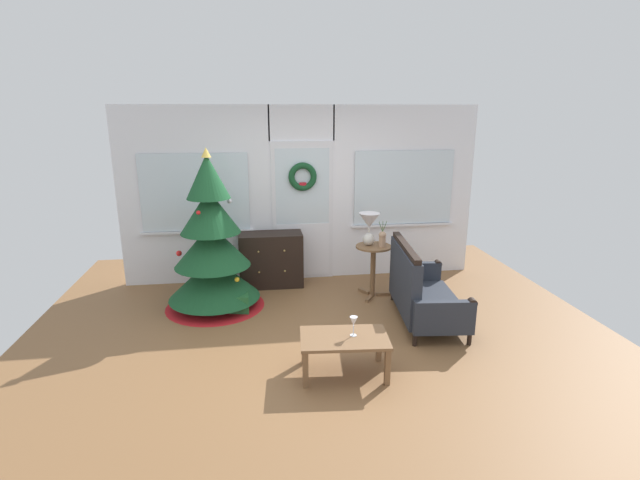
{
  "coord_description": "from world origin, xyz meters",
  "views": [
    {
      "loc": [
        -0.7,
        -4.78,
        2.49
      ],
      "look_at": [
        0.05,
        0.55,
        1.0
      ],
      "focal_mm": 26.68,
      "sensor_mm": 36.0,
      "label": 1
    }
  ],
  "objects_px": {
    "settee_sofa": "(420,291)",
    "coffee_table": "(344,342)",
    "table_lamp": "(369,225)",
    "christmas_tree": "(212,252)",
    "dresser_cabinet": "(271,259)",
    "flower_vase": "(382,238)",
    "side_table": "(373,261)",
    "wine_glass": "(354,322)",
    "gift_box": "(239,304)"
  },
  "relations": [
    {
      "from": "christmas_tree",
      "to": "side_table",
      "type": "xyz_separation_m",
      "value": [
        2.12,
        0.06,
        -0.22
      ]
    },
    {
      "from": "dresser_cabinet",
      "to": "gift_box",
      "type": "xyz_separation_m",
      "value": [
        -0.45,
        -0.93,
        -0.27
      ]
    },
    {
      "from": "settee_sofa",
      "to": "flower_vase",
      "type": "xyz_separation_m",
      "value": [
        -0.27,
        0.78,
        0.46
      ]
    },
    {
      "from": "flower_vase",
      "to": "coffee_table",
      "type": "bearing_deg",
      "value": -114.97
    },
    {
      "from": "settee_sofa",
      "to": "coffee_table",
      "type": "distance_m",
      "value": 1.55
    },
    {
      "from": "side_table",
      "to": "flower_vase",
      "type": "xyz_separation_m",
      "value": [
        0.1,
        -0.06,
        0.33
      ]
    },
    {
      "from": "christmas_tree",
      "to": "coffee_table",
      "type": "relative_size",
      "value": 2.33
    },
    {
      "from": "flower_vase",
      "to": "wine_glass",
      "type": "height_order",
      "value": "flower_vase"
    },
    {
      "from": "dresser_cabinet",
      "to": "flower_vase",
      "type": "height_order",
      "value": "flower_vase"
    },
    {
      "from": "dresser_cabinet",
      "to": "flower_vase",
      "type": "xyz_separation_m",
      "value": [
        1.45,
        -0.68,
        0.45
      ]
    },
    {
      "from": "dresser_cabinet",
      "to": "settee_sofa",
      "type": "bearing_deg",
      "value": -40.2
    },
    {
      "from": "table_lamp",
      "to": "coffee_table",
      "type": "relative_size",
      "value": 0.5
    },
    {
      "from": "dresser_cabinet",
      "to": "table_lamp",
      "type": "height_order",
      "value": "table_lamp"
    },
    {
      "from": "side_table",
      "to": "coffee_table",
      "type": "distance_m",
      "value": 2.05
    },
    {
      "from": "table_lamp",
      "to": "christmas_tree",
      "type": "bearing_deg",
      "value": -177.28
    },
    {
      "from": "table_lamp",
      "to": "wine_glass",
      "type": "bearing_deg",
      "value": -107.49
    },
    {
      "from": "settee_sofa",
      "to": "table_lamp",
      "type": "relative_size",
      "value": 3.35
    },
    {
      "from": "dresser_cabinet",
      "to": "flower_vase",
      "type": "distance_m",
      "value": 1.67
    },
    {
      "from": "christmas_tree",
      "to": "wine_glass",
      "type": "distance_m",
      "value": 2.34
    },
    {
      "from": "christmas_tree",
      "to": "coffee_table",
      "type": "xyz_separation_m",
      "value": [
        1.36,
        -1.84,
        -0.4
      ]
    },
    {
      "from": "flower_vase",
      "to": "side_table",
      "type": "bearing_deg",
      "value": 149.04
    },
    {
      "from": "table_lamp",
      "to": "side_table",
      "type": "bearing_deg",
      "value": -33.69
    },
    {
      "from": "dresser_cabinet",
      "to": "table_lamp",
      "type": "distance_m",
      "value": 1.54
    },
    {
      "from": "gift_box",
      "to": "christmas_tree",
      "type": "bearing_deg",
      "value": 141.26
    },
    {
      "from": "coffee_table",
      "to": "wine_glass",
      "type": "xyz_separation_m",
      "value": [
        0.09,
        0.01,
        0.2
      ]
    },
    {
      "from": "settee_sofa",
      "to": "side_table",
      "type": "relative_size",
      "value": 2.05
    },
    {
      "from": "settee_sofa",
      "to": "wine_glass",
      "type": "distance_m",
      "value": 1.49
    },
    {
      "from": "flower_vase",
      "to": "wine_glass",
      "type": "bearing_deg",
      "value": -112.77
    },
    {
      "from": "coffee_table",
      "to": "side_table",
      "type": "bearing_deg",
      "value": 68.28
    },
    {
      "from": "settee_sofa",
      "to": "gift_box",
      "type": "bearing_deg",
      "value": 166.39
    },
    {
      "from": "christmas_tree",
      "to": "gift_box",
      "type": "height_order",
      "value": "christmas_tree"
    },
    {
      "from": "table_lamp",
      "to": "gift_box",
      "type": "distance_m",
      "value": 1.98
    },
    {
      "from": "side_table",
      "to": "coffee_table",
      "type": "height_order",
      "value": "side_table"
    },
    {
      "from": "settee_sofa",
      "to": "coffee_table",
      "type": "height_order",
      "value": "settee_sofa"
    },
    {
      "from": "christmas_tree",
      "to": "flower_vase",
      "type": "bearing_deg",
      "value": -0.06
    },
    {
      "from": "table_lamp",
      "to": "flower_vase",
      "type": "xyz_separation_m",
      "value": [
        0.16,
        -0.1,
        -0.17
      ]
    },
    {
      "from": "christmas_tree",
      "to": "flower_vase",
      "type": "relative_size",
      "value": 5.85
    },
    {
      "from": "side_table",
      "to": "coffee_table",
      "type": "xyz_separation_m",
      "value": [
        -0.76,
        -1.9,
        -0.18
      ]
    },
    {
      "from": "dresser_cabinet",
      "to": "side_table",
      "type": "height_order",
      "value": "dresser_cabinet"
    },
    {
      "from": "settee_sofa",
      "to": "wine_glass",
      "type": "relative_size",
      "value": 7.56
    },
    {
      "from": "side_table",
      "to": "table_lamp",
      "type": "bearing_deg",
      "value": 146.31
    },
    {
      "from": "christmas_tree",
      "to": "settee_sofa",
      "type": "distance_m",
      "value": 2.63
    },
    {
      "from": "christmas_tree",
      "to": "dresser_cabinet",
      "type": "bearing_deg",
      "value": 41.6
    },
    {
      "from": "dresser_cabinet",
      "to": "flower_vase",
      "type": "bearing_deg",
      "value": -25.05
    },
    {
      "from": "flower_vase",
      "to": "wine_glass",
      "type": "relative_size",
      "value": 1.79
    },
    {
      "from": "christmas_tree",
      "to": "side_table",
      "type": "relative_size",
      "value": 2.85
    },
    {
      "from": "dresser_cabinet",
      "to": "settee_sofa",
      "type": "relative_size",
      "value": 0.61
    },
    {
      "from": "christmas_tree",
      "to": "side_table",
      "type": "bearing_deg",
      "value": 1.56
    },
    {
      "from": "dresser_cabinet",
      "to": "gift_box",
      "type": "distance_m",
      "value": 1.07
    },
    {
      "from": "settee_sofa",
      "to": "table_lamp",
      "type": "xyz_separation_m",
      "value": [
        -0.43,
        0.88,
        0.63
      ]
    }
  ]
}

